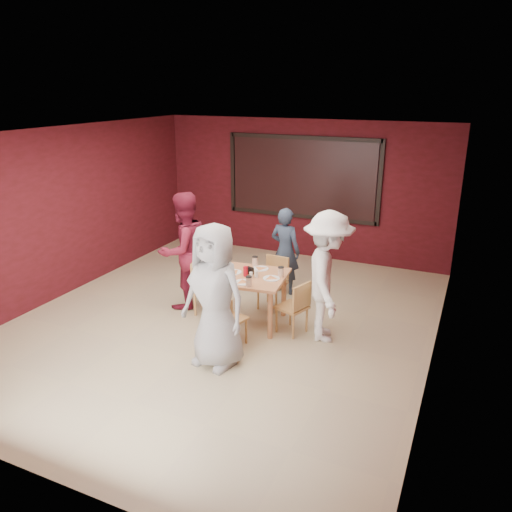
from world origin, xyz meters
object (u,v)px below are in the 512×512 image
at_px(chair_back, 274,279).
at_px(chair_left, 204,283).
at_px(diner_right, 327,277).
at_px(diner_front, 215,296).
at_px(chair_front, 227,317).
at_px(diner_left, 184,251).
at_px(diner_back, 285,251).
at_px(chair_right, 296,305).
at_px(dining_table, 252,282).

height_order(chair_back, chair_left, chair_left).
xyz_separation_m(chair_back, diner_right, (1.07, -0.69, 0.45)).
distance_m(chair_left, diner_front, 1.63).
bearing_deg(diner_right, chair_front, 105.19).
height_order(diner_left, diner_right, diner_left).
bearing_deg(diner_left, chair_front, 74.30).
distance_m(diner_front, diner_back, 2.57).
height_order(chair_front, diner_left, diner_left).
xyz_separation_m(chair_right, diner_left, (-1.96, 0.20, 0.49)).
bearing_deg(chair_front, chair_back, 86.96).
bearing_deg(diner_back, dining_table, 98.31).
bearing_deg(chair_right, diner_front, -118.97).
bearing_deg(diner_right, chair_back, 37.43).
height_order(dining_table, diner_right, diner_right).
distance_m(chair_left, diner_right, 2.04).
bearing_deg(chair_left, diner_back, 55.90).
xyz_separation_m(chair_left, chair_right, (1.57, -0.10, -0.04)).
bearing_deg(dining_table, chair_front, -90.88).
bearing_deg(diner_left, chair_left, 97.49).
height_order(dining_table, chair_left, dining_table).
distance_m(dining_table, diner_right, 1.16).
distance_m(chair_back, diner_front, 1.99).
bearing_deg(chair_right, chair_left, 176.35).
relative_size(diner_front, diner_back, 1.25).
relative_size(chair_right, diner_back, 0.53).
bearing_deg(dining_table, chair_right, -4.13).
bearing_deg(diner_left, dining_table, 104.62).
bearing_deg(diner_back, diner_left, 51.97).
distance_m(chair_back, chair_right, 0.99).
distance_m(diner_back, diner_left, 1.74).
distance_m(dining_table, chair_right, 0.74).
distance_m(dining_table, diner_front, 1.26).
bearing_deg(chair_front, diner_back, 89.40).
relative_size(chair_back, diner_right, 0.45).
relative_size(diner_front, diner_right, 1.01).
height_order(dining_table, chair_front, dining_table).
height_order(chair_right, diner_front, diner_front).
bearing_deg(diner_left, chair_right, 105.52).
relative_size(chair_right, diner_left, 0.42).
distance_m(chair_front, diner_left, 1.63).
bearing_deg(chair_back, chair_right, -49.58).
height_order(chair_left, chair_right, chair_left).
bearing_deg(diner_left, diner_right, 108.03).
distance_m(chair_front, diner_right, 1.48).
bearing_deg(diner_left, diner_back, 154.45).
xyz_separation_m(dining_table, diner_right, (1.13, 0.01, 0.25)).
height_order(dining_table, chair_right, dining_table).
relative_size(dining_table, chair_right, 1.36).
relative_size(diner_left, diner_right, 1.01).
xyz_separation_m(chair_back, chair_right, (0.64, -0.75, -0.02)).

